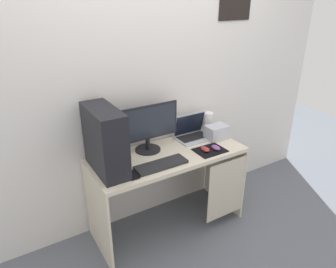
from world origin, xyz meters
TOP-DOWN VIEW (x-y plane):
  - ground_plane at (0.00, 0.00)m, footprint 8.00×8.00m
  - wall_back at (0.00, 0.32)m, footprint 4.00×0.05m
  - desk at (0.02, -0.01)m, footprint 1.31×0.55m
  - pc_tower at (-0.53, 0.02)m, footprint 0.19×0.47m
  - monitor at (-0.11, 0.14)m, footprint 0.55×0.22m
  - laptop at (0.36, 0.16)m, footprint 0.33×0.23m
  - speaker at (0.56, 0.19)m, footprint 0.09×0.09m
  - projector at (0.54, 0.03)m, footprint 0.20×0.14m
  - keyboard at (-0.15, -0.15)m, footprint 0.42×0.14m
  - mousepad at (0.33, -0.14)m, footprint 0.26×0.20m
  - mouse_left at (0.29, -0.13)m, footprint 0.06×0.10m
  - mouse_right at (0.38, -0.15)m, footprint 0.06×0.10m
  - cell_phone at (-0.40, -0.16)m, footprint 0.07×0.13m

SIDE VIEW (x-z plane):
  - ground_plane at x=0.00m, z-range 0.00..0.00m
  - desk at x=0.02m, z-range 0.21..0.95m
  - mousepad at x=0.33m, z-range 0.74..0.75m
  - cell_phone at x=-0.40m, z-range 0.74..0.75m
  - keyboard at x=-0.15m, z-range 0.74..0.77m
  - mouse_left at x=0.29m, z-range 0.75..0.78m
  - mouse_right at x=0.38m, z-range 0.75..0.78m
  - laptop at x=0.36m, z-range 0.67..0.90m
  - projector at x=0.54m, z-range 0.74..0.87m
  - speaker at x=0.56m, z-range 0.74..0.94m
  - monitor at x=-0.11m, z-range 0.75..1.16m
  - pc_tower at x=-0.53m, z-range 0.74..1.23m
  - wall_back at x=0.00m, z-range 0.00..2.60m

